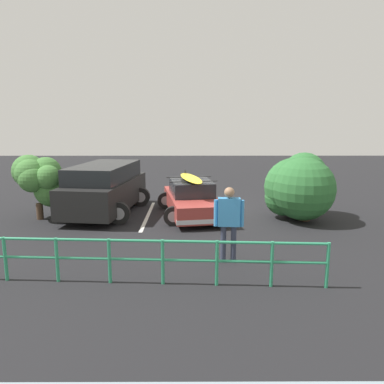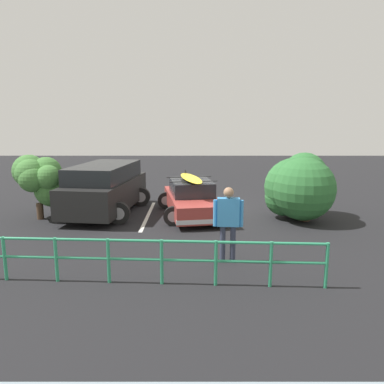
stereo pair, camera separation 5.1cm
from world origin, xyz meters
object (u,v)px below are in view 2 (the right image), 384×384
(bush_near_left, at_px, (298,187))
(sedan_car, at_px, (192,199))
(bush_near_right, at_px, (41,178))
(person_bystander, at_px, (228,218))
(suv_car, at_px, (105,188))

(bush_near_left, bearing_deg, sedan_car, -8.79)
(bush_near_right, bearing_deg, sedan_car, -174.98)
(sedan_car, relative_size, bush_near_right, 1.92)
(person_bystander, distance_m, bush_near_right, 7.14)
(suv_car, bearing_deg, person_bystander, 129.61)
(sedan_car, bearing_deg, person_bystander, 100.73)
(suv_car, xyz_separation_m, bush_near_right, (1.97, 0.74, 0.46))
(suv_car, bearing_deg, bush_near_left, 172.72)
(sedan_car, height_order, suv_car, suv_car)
(person_bystander, distance_m, bush_near_left, 4.76)
(sedan_car, distance_m, suv_car, 3.12)
(suv_car, bearing_deg, bush_near_right, 20.66)
(person_bystander, relative_size, bush_near_right, 0.83)
(suv_car, xyz_separation_m, person_bystander, (-3.93, 4.75, 0.16))
(suv_car, relative_size, bush_near_left, 1.85)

